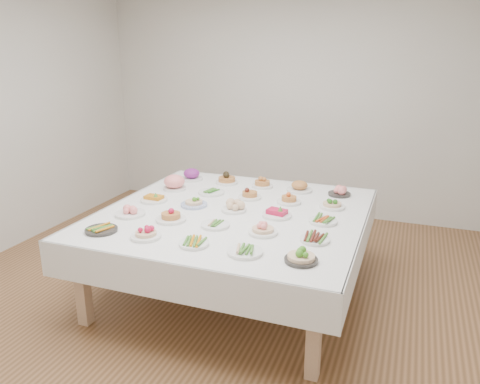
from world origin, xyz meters
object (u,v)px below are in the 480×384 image
(dish_0, at_px, (101,228))
(dish_12, at_px, (234,206))
(dish_24, at_px, (340,191))
(display_table, at_px, (234,219))

(dish_0, relative_size, dish_12, 1.17)
(dish_12, distance_m, dish_24, 1.09)
(dish_0, distance_m, dish_12, 1.11)
(dish_0, xyz_separation_m, dish_12, (0.77, 0.79, 0.02))
(display_table, relative_size, dish_0, 8.70)
(display_table, height_order, dish_12, dish_12)
(display_table, bearing_deg, dish_24, 45.19)
(dish_12, bearing_deg, dish_24, 44.76)
(display_table, distance_m, dish_24, 1.10)
(display_table, distance_m, dish_12, 0.11)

